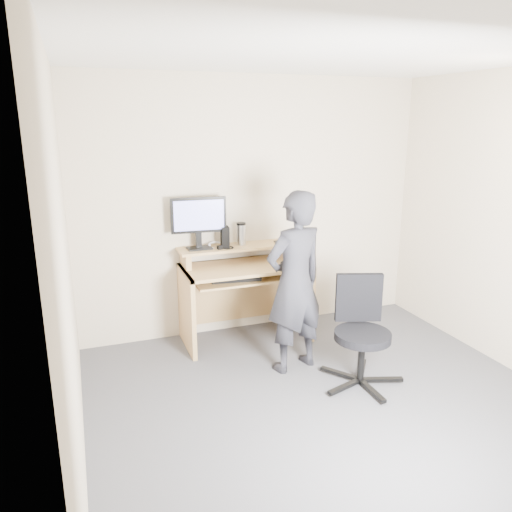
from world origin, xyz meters
TOP-DOWN VIEW (x-y plane):
  - ground at (0.00, 0.00)m, footprint 3.50×3.50m
  - back_wall at (0.00, 1.75)m, footprint 3.50×0.02m
  - ceiling at (0.00, 0.00)m, footprint 3.50×3.50m
  - desk at (-0.20, 1.53)m, footprint 1.20×0.60m
  - monitor at (-0.60, 1.60)m, footprint 0.52×0.14m
  - external_drive at (-0.36, 1.59)m, footprint 0.09×0.14m
  - travel_mug at (-0.18, 1.63)m, footprint 0.10×0.10m
  - smartphone at (0.19, 1.57)m, footprint 0.08×0.14m
  - charger at (-0.43, 1.53)m, footprint 0.05×0.05m
  - headphones at (-0.43, 1.65)m, footprint 0.17×0.17m
  - keyboard at (-0.33, 1.36)m, footprint 0.48×0.24m
  - mouse at (0.17, 1.35)m, footprint 0.11×0.09m
  - office_chair at (0.41, 0.37)m, footprint 0.68×0.65m
  - person at (-0.00, 0.75)m, footprint 0.64×0.50m

SIDE VIEW (x-z plane):
  - ground at x=0.00m, z-range 0.00..0.00m
  - office_chair at x=0.41m, z-range 0.04..0.90m
  - desk at x=-0.20m, z-range 0.09..1.00m
  - keyboard at x=-0.33m, z-range 0.65..0.68m
  - mouse at x=0.17m, z-range 0.75..0.79m
  - person at x=0.00m, z-range 0.00..1.55m
  - smartphone at x=0.19m, z-range 0.91..0.92m
  - headphones at x=-0.43m, z-range 0.89..0.95m
  - charger at x=-0.43m, z-range 0.91..0.94m
  - travel_mug at x=-0.18m, z-range 0.91..1.11m
  - external_drive at x=-0.36m, z-range 0.91..1.11m
  - monitor at x=-0.60m, z-range 0.96..1.45m
  - back_wall at x=0.00m, z-range 0.00..2.50m
  - ceiling at x=0.00m, z-range 2.49..2.51m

